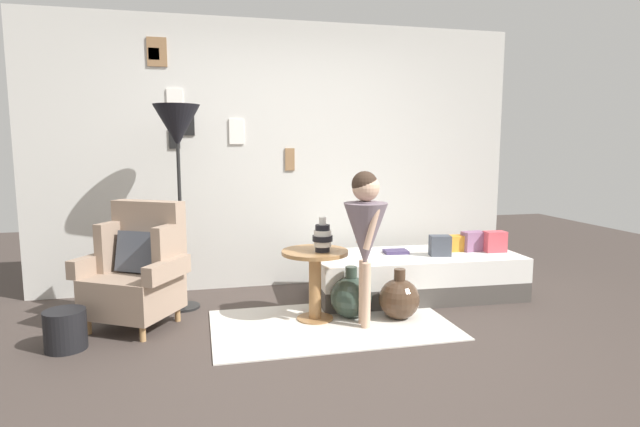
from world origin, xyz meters
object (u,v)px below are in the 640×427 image
object	(u,v)px
demijohn_near	(351,297)
magazine_basket	(65,330)
side_table	(315,271)
book_on_daybed	(396,252)
armchair	(138,270)
daybed	(416,275)
demijohn_far	(399,299)
vase_striped	(323,237)
floor_lamp	(177,133)
person_child	(365,227)

from	to	relation	value
demijohn_near	magazine_basket	bearing A→B (deg)	-175.37
side_table	book_on_daybed	bearing A→B (deg)	30.20
armchair	daybed	distance (m)	2.47
demijohn_far	book_on_daybed	bearing A→B (deg)	70.89
armchair	vase_striped	xyz separation A→B (m)	(1.42, -0.28, 0.25)
floor_lamp	book_on_daybed	world-z (taller)	floor_lamp
person_child	demijohn_near	bearing A→B (deg)	100.70
armchair	book_on_daybed	size ratio (longest dim) A/B	4.41
demijohn_near	side_table	bearing A→B (deg)	178.39
armchair	demijohn_near	size ratio (longest dim) A/B	2.26
side_table	demijohn_far	bearing A→B (deg)	-10.98
vase_striped	book_on_daybed	bearing A→B (deg)	34.38
magazine_basket	vase_striped	bearing A→B (deg)	3.69
daybed	book_on_daybed	bearing A→B (deg)	154.49
daybed	demijohn_near	size ratio (longest dim) A/B	4.50
side_table	person_child	world-z (taller)	person_child
floor_lamp	book_on_daybed	xyz separation A→B (m)	(1.95, -0.05, -1.09)
armchair	daybed	xyz separation A→B (m)	(2.44, 0.22, -0.24)
vase_striped	demijohn_near	size ratio (longest dim) A/B	0.64
floor_lamp	side_table	bearing A→B (deg)	-28.66
floor_lamp	person_child	size ratio (longest dim) A/B	1.43
armchair	person_child	bearing A→B (deg)	-14.85
daybed	demijohn_far	bearing A→B (deg)	-124.94
side_table	demijohn_near	bearing A→B (deg)	-1.61
demijohn_near	magazine_basket	distance (m)	2.13
side_table	magazine_basket	size ratio (longest dim) A/B	2.06
demijohn_near	person_child	bearing A→B (deg)	-79.30
side_table	book_on_daybed	distance (m)	1.04
demijohn_near	magazine_basket	xyz separation A→B (m)	(-2.12, -0.17, -0.04)
armchair	vase_striped	size ratio (longest dim) A/B	3.53
person_child	daybed	bearing A→B (deg)	42.63
armchair	floor_lamp	bearing A→B (deg)	47.27
side_table	demijohn_near	distance (m)	0.38
armchair	magazine_basket	bearing A→B (deg)	-138.11
armchair	book_on_daybed	xyz separation A→B (m)	(2.27, 0.30, -0.02)
person_child	demijohn_far	world-z (taller)	person_child
person_child	magazine_basket	xyz separation A→B (m)	(-2.16, 0.05, -0.65)
daybed	demijohn_far	distance (m)	0.70
floor_lamp	demijohn_near	world-z (taller)	floor_lamp
book_on_daybed	demijohn_near	xyz separation A→B (m)	(-0.60, -0.53, -0.24)
daybed	person_child	size ratio (longest dim) A/B	1.59
demijohn_near	demijohn_far	distance (m)	0.39
daybed	floor_lamp	distance (m)	2.50
demijohn_far	demijohn_near	bearing A→B (deg)	161.85
book_on_daybed	demijohn_far	distance (m)	0.73
book_on_daybed	demijohn_far	size ratio (longest dim) A/B	0.53
side_table	demijohn_far	xyz separation A→B (m)	(0.67, -0.13, -0.24)
floor_lamp	magazine_basket	distance (m)	1.74
floor_lamp	book_on_daybed	bearing A→B (deg)	-1.43
armchair	daybed	world-z (taller)	armchair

